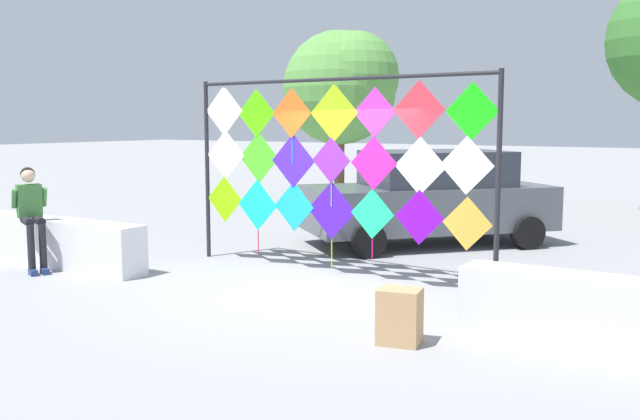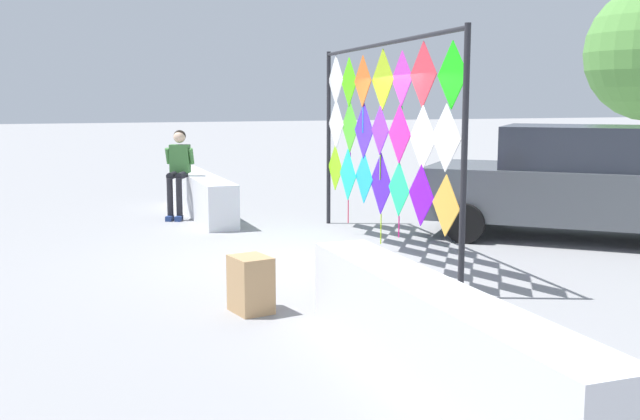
{
  "view_description": "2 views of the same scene",
  "coord_description": "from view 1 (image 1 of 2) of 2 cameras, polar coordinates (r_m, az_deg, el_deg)",
  "views": [
    {
      "loc": [
        5.33,
        -7.98,
        2.33
      ],
      "look_at": [
        0.26,
        0.19,
        1.14
      ],
      "focal_mm": 40.62,
      "sensor_mm": 36.0,
      "label": 1
    },
    {
      "loc": [
        9.53,
        -3.22,
        2.2
      ],
      "look_at": [
        0.37,
        0.16,
        0.75
      ],
      "focal_mm": 42.38,
      "sensor_mm": 36.0,
      "label": 2
    }
  ],
  "objects": [
    {
      "name": "kite_display_rack",
      "position": [
        10.82,
        0.76,
        4.39
      ],
      "size": [
        5.28,
        0.49,
        2.99
      ],
      "color": "#232328",
      "rests_on": "ground"
    },
    {
      "name": "plaza_ledge_left",
      "position": [
        12.6,
        -20.7,
        -2.32
      ],
      "size": [
        4.01,
        0.53,
        0.77
      ],
      "primitive_type": "cube",
      "color": "silver",
      "rests_on": "ground"
    },
    {
      "name": "seated_vendor",
      "position": [
        12.07,
        -21.79,
        0.02
      ],
      "size": [
        0.78,
        0.65,
        1.62
      ],
      "color": "black",
      "rests_on": "ground"
    },
    {
      "name": "ground",
      "position": [
        9.87,
        -1.9,
        -6.62
      ],
      "size": [
        120.0,
        120.0,
        0.0
      ],
      "primitive_type": "plane",
      "color": "gray"
    },
    {
      "name": "tree_palm_like",
      "position": [
        23.08,
        1.79,
        9.64
      ],
      "size": [
        3.74,
        3.58,
        5.16
      ],
      "color": "brown",
      "rests_on": "ground"
    },
    {
      "name": "cardboard_box_large",
      "position": [
        7.7,
        6.29,
        -8.33
      ],
      "size": [
        0.5,
        0.43,
        0.59
      ],
      "primitive_type": "cube",
      "rotation": [
        0.0,
        0.0,
        0.2
      ],
      "color": "tan",
      "rests_on": "ground"
    },
    {
      "name": "parked_car",
      "position": [
        13.81,
        8.64,
        1.0
      ],
      "size": [
        4.5,
        4.72,
        1.77
      ],
      "color": "#4C5156",
      "rests_on": "ground"
    }
  ]
}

